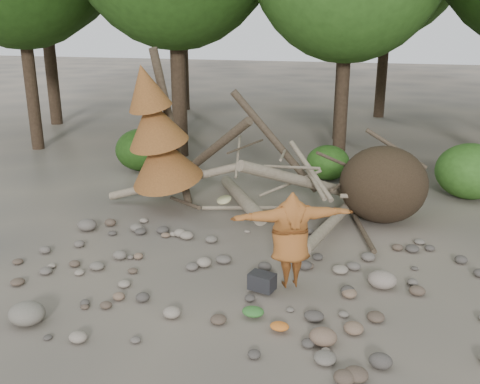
# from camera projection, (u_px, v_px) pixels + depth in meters

# --- Properties ---
(ground) EXTENTS (120.00, 120.00, 0.00)m
(ground) POSITION_uv_depth(u_px,v_px,m) (238.00, 283.00, 10.54)
(ground) COLOR #514C44
(ground) RESTS_ON ground
(deadfall_pile) EXTENTS (8.55, 5.24, 3.30)m
(deadfall_pile) POSITION_uv_depth(u_px,v_px,m) (360.00, 185.00, 13.61)
(deadfall_pile) COLOR #332619
(deadfall_pile) RESTS_ON ground
(dead_conifer) EXTENTS (2.06, 2.16, 4.35)m
(dead_conifer) POSITION_uv_depth(u_px,v_px,m) (158.00, 136.00, 13.79)
(dead_conifer) COLOR #4C3F30
(dead_conifer) RESTS_ON ground
(bush_left) EXTENTS (1.80, 1.80, 1.44)m
(bush_left) POSITION_uv_depth(u_px,v_px,m) (142.00, 150.00, 18.35)
(bush_left) COLOR #214713
(bush_left) RESTS_ON ground
(bush_mid) EXTENTS (1.40, 1.40, 1.12)m
(bush_mid) POSITION_uv_depth(u_px,v_px,m) (328.00, 163.00, 17.31)
(bush_mid) COLOR #2C5A1A
(bush_mid) RESTS_ON ground
(bush_right) EXTENTS (2.00, 2.00, 1.60)m
(bush_right) POSITION_uv_depth(u_px,v_px,m) (471.00, 171.00, 15.41)
(bush_right) COLOR #366B21
(bush_right) RESTS_ON ground
(frisbee_thrower) EXTENTS (2.68, 1.56, 1.89)m
(frisbee_thrower) POSITION_uv_depth(u_px,v_px,m) (291.00, 239.00, 10.04)
(frisbee_thrower) COLOR #945121
(frisbee_thrower) RESTS_ON ground
(backpack) EXTENTS (0.54, 0.42, 0.32)m
(backpack) POSITION_uv_depth(u_px,v_px,m) (262.00, 284.00, 10.16)
(backpack) COLOR black
(backpack) RESTS_ON ground
(cloth_green) EXTENTS (0.39, 0.32, 0.15)m
(cloth_green) POSITION_uv_depth(u_px,v_px,m) (253.00, 314.00, 9.30)
(cloth_green) COLOR #30692A
(cloth_green) RESTS_ON ground
(cloth_orange) EXTENTS (0.32, 0.26, 0.12)m
(cloth_orange) POSITION_uv_depth(u_px,v_px,m) (279.00, 329.00, 8.88)
(cloth_orange) COLOR #C46521
(cloth_orange) RESTS_ON ground
(boulder_front_left) EXTENTS (0.63, 0.57, 0.38)m
(boulder_front_left) POSITION_uv_depth(u_px,v_px,m) (27.00, 313.00, 9.10)
(boulder_front_left) COLOR slate
(boulder_front_left) RESTS_ON ground
(boulder_front_right) EXTENTS (0.45, 0.40, 0.27)m
(boulder_front_right) POSITION_uv_depth(u_px,v_px,m) (323.00, 337.00, 8.53)
(boulder_front_right) COLOR brown
(boulder_front_right) RESTS_ON ground
(boulder_mid_right) EXTENTS (0.56, 0.50, 0.34)m
(boulder_mid_right) POSITION_uv_depth(u_px,v_px,m) (382.00, 280.00, 10.34)
(boulder_mid_right) COLOR gray
(boulder_mid_right) RESTS_ON ground
(boulder_mid_left) EXTENTS (0.48, 0.43, 0.29)m
(boulder_mid_left) POSITION_uv_depth(u_px,v_px,m) (87.00, 225.00, 13.16)
(boulder_mid_left) COLOR #615A52
(boulder_mid_left) RESTS_ON ground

